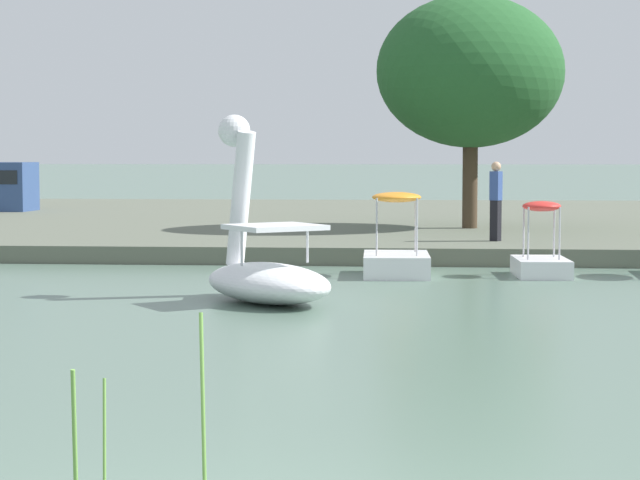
# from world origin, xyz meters

# --- Properties ---
(shore_bank_far) EXTENTS (121.51, 27.10, 0.39)m
(shore_bank_far) POSITION_xyz_m (0.00, 32.32, 0.19)
(shore_bank_far) COLOR #5B6051
(shore_bank_far) RESTS_ON ground_plane
(swan_boat) EXTENTS (2.98, 3.25, 3.04)m
(swan_boat) POSITION_xyz_m (-1.44, 12.43, 0.57)
(swan_boat) COLOR white
(swan_boat) RESTS_ON ground_plane
(pedal_boat_orange) EXTENTS (1.34, 2.03, 1.64)m
(pedal_boat_orange) POSITION_xyz_m (0.59, 16.82, 0.45)
(pedal_boat_orange) COLOR white
(pedal_boat_orange) RESTS_ON ground_plane
(pedal_boat_red) EXTENTS (1.08, 1.75, 1.47)m
(pedal_boat_red) POSITION_xyz_m (3.41, 16.97, 0.38)
(pedal_boat_red) COLOR white
(pedal_boat_red) RESTS_ON ground_plane
(tree_broadleaf_right) EXTENTS (6.85, 7.28, 6.22)m
(tree_broadleaf_right) POSITION_xyz_m (2.38, 25.97, 4.57)
(tree_broadleaf_right) COLOR #423323
(tree_broadleaf_right) RESTS_ON shore_bank_far
(person_on_path) EXTENTS (0.30, 0.30, 1.82)m
(person_on_path) POSITION_xyz_m (2.78, 21.12, 1.35)
(person_on_path) COLOR black
(person_on_path) RESTS_ON shore_bank_far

